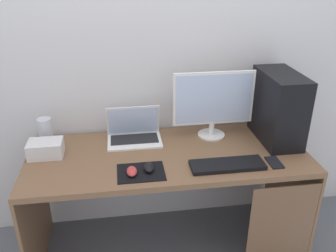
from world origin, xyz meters
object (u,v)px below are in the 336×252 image
Objects in this scene: pc_tower at (278,107)px; projector at (46,149)px; laptop at (134,134)px; mouse_left at (149,168)px; keyboard at (227,165)px; cell_phone at (274,162)px; speaker at (46,131)px; monitor at (213,103)px; mouse_right at (132,171)px.

pc_tower is 1.44m from projector.
projector is (-0.53, -0.13, 0.00)m from laptop.
laptop is 1.71× the size of projector.
projector is 2.08× the size of mouse_left.
laptop is 0.55m from projector.
projector is at bearing -179.34° from pc_tower.
keyboard is at bearing -14.93° from projector.
cell_phone is (-0.12, -0.29, -0.22)m from pc_tower.
speaker is 0.41× the size of keyboard.
mouse_right is at bearing -144.41° from monitor.
mouse_left is at bearing -34.32° from speaker.
keyboard is (-0.40, -0.29, -0.21)m from pc_tower.
mouse_right is (-0.04, -0.41, -0.02)m from laptop.
speaker is 1.14m from keyboard.
laptop reaches higher than mouse_right.
pc_tower is 0.93m from laptop.
mouse_right reaches higher than cell_phone.
laptop is 2.63× the size of cell_phone.
speaker is at bearing 161.80° from cell_phone.
speaker reaches higher than projector.
pc_tower is 1.01m from mouse_right.
cell_phone is (0.82, 0.00, -0.02)m from mouse_right.
mouse_right is at bearing -179.81° from cell_phone.
speaker is at bearing 174.36° from pc_tower.
pc_tower reaches higher than laptop.
pc_tower reaches higher than keyboard.
laptop is 0.64m from keyboard.
projector is 1.54× the size of cell_phone.
speaker reaches higher than mouse_right.
cell_phone is (0.78, -0.41, -0.04)m from laptop.
monitor is at bearing 166.46° from pc_tower.
projector is at bearing 150.41° from mouse_right.
cell_phone is (0.72, -0.02, -0.02)m from mouse_left.
projector is at bearing 165.07° from keyboard.
keyboard is at bearing -91.31° from monitor.
mouse_left is 1.00× the size of mouse_right.
projector is at bearing -173.88° from monitor.
mouse_left is at bearing -140.96° from monitor.
mouse_left is (-0.45, -0.37, -0.21)m from monitor.
pc_tower reaches higher than monitor.
mouse_right is 0.74× the size of cell_phone.
pc_tower is at bearing -5.64° from speaker.
projector is 1.34m from cell_phone.
pc_tower is 1.47m from speaker.
speaker is (-0.55, 0.03, 0.04)m from laptop.
monitor is 0.71m from mouse_right.
laptop is 0.88m from cell_phone.
keyboard is at bearing 179.53° from cell_phone.
monitor is (-0.39, 0.09, 0.02)m from pc_tower.
keyboard reaches higher than cell_phone.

